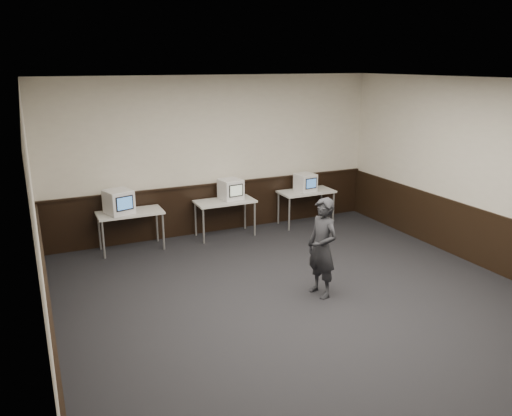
{
  "coord_description": "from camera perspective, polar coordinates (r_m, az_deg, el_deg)",
  "views": [
    {
      "loc": [
        -3.48,
        -5.48,
        3.43
      ],
      "look_at": [
        -0.23,
        1.6,
        1.15
      ],
      "focal_mm": 35.0,
      "sensor_mm": 36.0,
      "label": 1
    }
  ],
  "objects": [
    {
      "name": "person",
      "position": [
        7.54,
        7.58,
        -4.52
      ],
      "size": [
        0.45,
        0.61,
        1.53
      ],
      "primitive_type": "imported",
      "rotation": [
        0.0,
        0.0,
        -1.4
      ],
      "color": "#222327",
      "rests_on": "ground"
    },
    {
      "name": "right_wall",
      "position": [
        9.06,
        26.61,
        2.92
      ],
      "size": [
        0.0,
        8.0,
        8.0
      ],
      "primitive_type": "plane",
      "rotation": [
        1.57,
        0.0,
        -1.57
      ],
      "color": "beige",
      "rests_on": "ground"
    },
    {
      "name": "emac_right",
      "position": [
        10.82,
        5.67,
        2.92
      ],
      "size": [
        0.42,
        0.45,
        0.38
      ],
      "rotation": [
        0.0,
        0.0,
        0.12
      ],
      "color": "white",
      "rests_on": "desk_right"
    },
    {
      "name": "wainscot_rail",
      "position": [
        10.34,
        -4.34,
        2.79
      ],
      "size": [
        6.98,
        0.06,
        0.04
      ],
      "primitive_type": "cube",
      "color": "black",
      "rests_on": "wainscot_back"
    },
    {
      "name": "left_wall",
      "position": [
        5.77,
        -23.58,
        -3.57
      ],
      "size": [
        0.0,
        8.0,
        8.0
      ],
      "primitive_type": "plane",
      "rotation": [
        1.57,
        0.0,
        1.57
      ],
      "color": "beige",
      "rests_on": "ground"
    },
    {
      "name": "ceiling",
      "position": [
        6.49,
        7.98,
        14.14
      ],
      "size": [
        8.0,
        8.0,
        0.0
      ],
      "primitive_type": "plane",
      "rotation": [
        3.14,
        0.0,
        0.0
      ],
      "color": "white",
      "rests_on": "back_wall"
    },
    {
      "name": "wainscot_back",
      "position": [
        10.49,
        -4.31,
        0.05
      ],
      "size": [
        6.98,
        0.04,
        1.0
      ],
      "primitive_type": "cube",
      "color": "black",
      "rests_on": "back_wall"
    },
    {
      "name": "desk_left",
      "position": [
        9.62,
        -14.19,
        -0.83
      ],
      "size": [
        1.2,
        0.6,
        0.75
      ],
      "color": "silver",
      "rests_on": "ground"
    },
    {
      "name": "wainscot_left",
      "position": [
        6.21,
        -22.22,
        -13.15
      ],
      "size": [
        0.04,
        7.98,
        1.0
      ],
      "primitive_type": "cube",
      "color": "black",
      "rests_on": "left_wall"
    },
    {
      "name": "back_wall",
      "position": [
        10.26,
        -4.48,
        5.98
      ],
      "size": [
        7.0,
        0.0,
        7.0
      ],
      "primitive_type": "plane",
      "rotation": [
        1.57,
        0.0,
        0.0
      ],
      "color": "beige",
      "rests_on": "ground"
    },
    {
      "name": "wainscot_right",
      "position": [
        9.33,
        25.69,
        -3.67
      ],
      "size": [
        0.04,
        7.98,
        1.0
      ],
      "primitive_type": "cube",
      "color": "black",
      "rests_on": "right_wall"
    },
    {
      "name": "emac_center",
      "position": [
        10.12,
        -2.9,
        2.15
      ],
      "size": [
        0.46,
        0.49,
        0.41
      ],
      "rotation": [
        0.0,
        0.0,
        0.12
      ],
      "color": "white",
      "rests_on": "desk_center"
    },
    {
      "name": "floor",
      "position": [
        7.34,
        6.99,
        -11.67
      ],
      "size": [
        8.0,
        8.0,
        0.0
      ],
      "primitive_type": "plane",
      "color": "black",
      "rests_on": "ground"
    },
    {
      "name": "desk_center",
      "position": [
        10.1,
        -3.58,
        0.48
      ],
      "size": [
        1.2,
        0.6,
        0.75
      ],
      "color": "silver",
      "rests_on": "ground"
    },
    {
      "name": "emac_left",
      "position": [
        9.47,
        -15.41,
        0.68
      ],
      "size": [
        0.56,
        0.58,
        0.45
      ],
      "rotation": [
        0.0,
        0.0,
        0.29
      ],
      "color": "white",
      "rests_on": "desk_left"
    },
    {
      "name": "desk_right",
      "position": [
        10.91,
        5.77,
        1.61
      ],
      "size": [
        1.2,
        0.6,
        0.75
      ],
      "color": "silver",
      "rests_on": "ground"
    }
  ]
}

